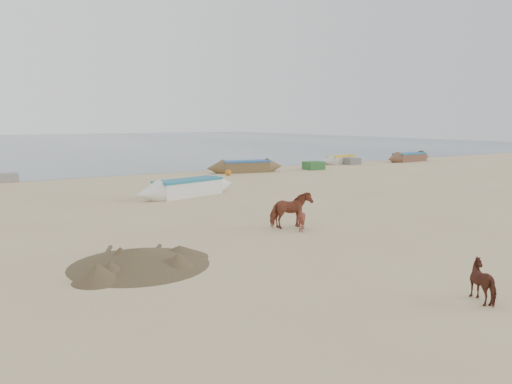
% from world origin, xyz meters
% --- Properties ---
extents(ground, '(140.00, 140.00, 0.00)m').
position_xyz_m(ground, '(0.00, 0.00, 0.00)').
color(ground, tan).
rests_on(ground, ground).
extents(sea, '(160.00, 160.00, 0.00)m').
position_xyz_m(sea, '(0.00, 82.00, 0.01)').
color(sea, slate).
rests_on(sea, ground).
extents(cow_adult, '(1.61, 0.82, 1.32)m').
position_xyz_m(cow_adult, '(-0.20, 1.31, 0.66)').
color(cow_adult, brown).
rests_on(cow_adult, ground).
extents(calf_front, '(0.82, 0.75, 0.85)m').
position_xyz_m(calf_front, '(-0.22, 0.62, 0.42)').
color(calf_front, '#5B251C').
rests_on(calf_front, ground).
extents(calf_right, '(0.76, 0.89, 0.89)m').
position_xyz_m(calf_right, '(-1.03, -7.08, 0.44)').
color(calf_right, '#4F2519').
rests_on(calf_right, ground).
extents(near_canoe, '(6.56, 2.90, 0.90)m').
position_xyz_m(near_canoe, '(-0.07, 10.55, 0.45)').
color(near_canoe, white).
rests_on(near_canoe, ground).
extents(debris_pile, '(4.87, 4.87, 0.48)m').
position_xyz_m(debris_pile, '(-6.54, -0.35, 0.24)').
color(debris_pile, brown).
rests_on(debris_pile, ground).
extents(waterline_canoes, '(58.90, 4.27, 0.91)m').
position_xyz_m(waterline_canoes, '(0.10, 19.84, 0.42)').
color(waterline_canoes, brown).
rests_on(waterline_canoes, ground).
extents(beach_clutter, '(42.29, 5.36, 0.64)m').
position_xyz_m(beach_clutter, '(3.97, 19.45, 0.30)').
color(beach_clutter, '#2D6634').
rests_on(beach_clutter, ground).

